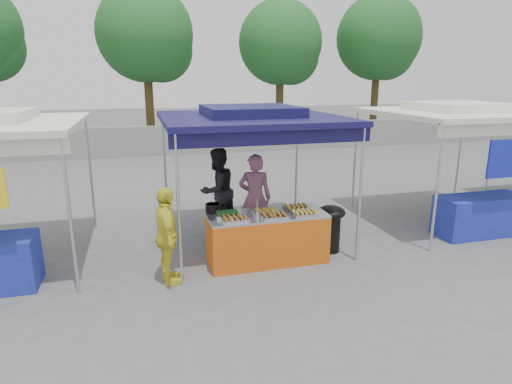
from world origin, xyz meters
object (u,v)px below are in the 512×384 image
object	(u,v)px
vendor_table	(267,237)
helper_man	(218,190)
vendor_woman	(255,198)
wok_burner	(331,224)
cooking_pot	(213,208)
customer_person	(167,236)

from	to	relation	value
vendor_table	helper_man	distance (m)	1.85
vendor_woman	wok_burner	bearing A→B (deg)	160.02
cooking_pot	helper_man	size ratio (longest dim) A/B	0.15
wok_burner	vendor_woman	xyz separation A→B (m)	(-1.17, 0.89, 0.34)
vendor_table	vendor_woman	xyz separation A→B (m)	(0.06, 0.99, 0.43)
helper_man	wok_burner	bearing A→B (deg)	104.63
cooking_pot	customer_person	bearing A→B (deg)	-139.21
vendor_table	cooking_pot	bearing A→B (deg)	159.03
vendor_woman	helper_man	xyz separation A→B (m)	(-0.59, 0.73, 0.01)
vendor_table	customer_person	world-z (taller)	customer_person
vendor_woman	cooking_pot	bearing A→B (deg)	52.81
wok_burner	helper_man	size ratio (longest dim) A/B	0.50
wok_burner	helper_man	bearing A→B (deg)	130.60
vendor_table	wok_burner	world-z (taller)	wok_burner
vendor_table	wok_burner	bearing A→B (deg)	4.92
vendor_woman	helper_man	size ratio (longest dim) A/B	0.99
cooking_pot	vendor_woman	distance (m)	1.14
customer_person	helper_man	bearing A→B (deg)	-33.79
helper_man	cooking_pot	bearing A→B (deg)	43.64
cooking_pot	customer_person	distance (m)	1.11
customer_person	wok_burner	bearing A→B (deg)	-85.38
vendor_table	vendor_woman	distance (m)	1.08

